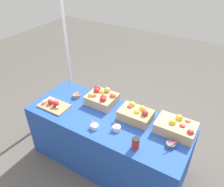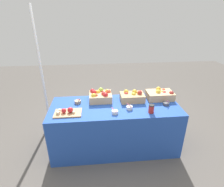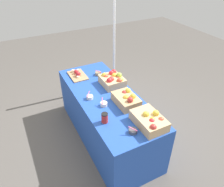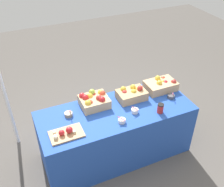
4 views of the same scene
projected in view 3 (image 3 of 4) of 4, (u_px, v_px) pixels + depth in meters
The scene contains 12 objects.
ground_plane at pixel (107, 135), 3.28m from camera, with size 10.00×10.00×0.00m, color #56514C.
table at pixel (107, 116), 3.07m from camera, with size 1.90×0.76×0.74m, color #234CAD.
apple_crate_left at pixel (150, 120), 2.35m from camera, with size 0.41×0.27×0.17m.
apple_crate_middle at pixel (126, 99), 2.67m from camera, with size 0.36×0.24×0.17m.
apple_crate_right at pixel (113, 80), 3.05m from camera, with size 0.34×0.29×0.17m.
cutting_board_front at pixel (77, 75), 3.28m from camera, with size 0.36×0.23×0.09m.
sample_bowl_near at pixel (133, 131), 2.28m from camera, with size 0.09×0.10×0.10m.
sample_bowl_mid at pixel (90, 97), 2.79m from camera, with size 0.09×0.09×0.09m.
sample_bowl_far at pixel (104, 104), 2.66m from camera, with size 0.09×0.09×0.11m.
sample_bowl_extra at pixel (98, 73), 3.31m from camera, with size 0.10×0.10×0.10m.
coffee_cup at pixel (105, 118), 2.39m from camera, with size 0.08×0.08×0.12m.
tent_pole at pixel (114, 36), 3.84m from camera, with size 0.04×0.04×2.12m, color white.
Camera 3 is at (2.13, -1.01, 2.37)m, focal length 34.53 mm.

